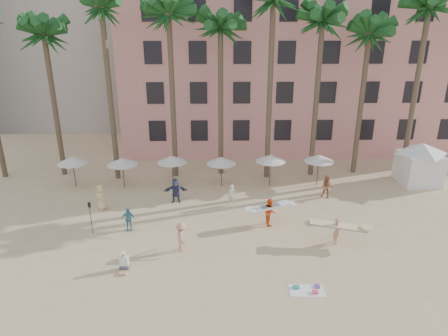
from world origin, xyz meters
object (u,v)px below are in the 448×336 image
carrier_yellow (337,229)px  cabana (420,160)px  pink_hotel (293,68)px  carrier_white (270,211)px

carrier_yellow → cabana: bearing=44.9°
pink_hotel → cabana: size_ratio=7.57×
carrier_white → cabana: bearing=27.6°
pink_hotel → carrier_yellow: 23.79m
pink_hotel → carrier_white: pink_hotel is taller
cabana → pink_hotel: bearing=122.9°
cabana → carrier_yellow: cabana is taller
cabana → carrier_white: size_ratio=1.56×
carrier_white → carrier_yellow: bearing=-34.1°
carrier_yellow → carrier_white: size_ratio=1.18×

